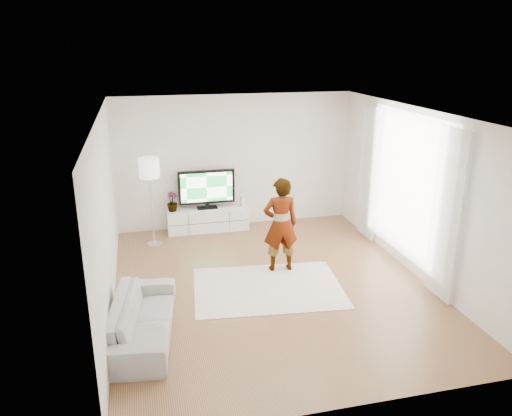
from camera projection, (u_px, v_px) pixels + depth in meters
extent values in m
plane|color=#997045|center=(271.00, 285.00, 8.21)|extent=(6.00, 6.00, 0.00)
plane|color=white|center=(273.00, 113.00, 7.32)|extent=(6.00, 6.00, 0.00)
cube|color=white|center=(106.00, 216.00, 7.21)|extent=(0.02, 6.00, 2.80)
cube|color=white|center=(417.00, 193.00, 8.32)|extent=(0.02, 6.00, 2.80)
cube|color=white|center=(235.00, 161.00, 10.53)|extent=(5.00, 0.02, 2.80)
cube|color=white|center=(351.00, 294.00, 5.00)|extent=(5.00, 0.02, 2.80)
cube|color=white|center=(407.00, 186.00, 8.57)|extent=(0.01, 2.60, 2.50)
cube|color=white|center=(446.00, 216.00, 7.39)|extent=(0.04, 0.70, 2.60)
cube|color=white|center=(369.00, 173.00, 9.79)|extent=(0.04, 0.70, 2.60)
cube|color=white|center=(208.00, 219.00, 10.54)|extent=(1.70, 0.48, 0.48)
cube|color=black|center=(209.00, 223.00, 10.32)|extent=(1.65, 0.00, 0.01)
cube|color=black|center=(189.00, 225.00, 10.22)|extent=(0.01, 0.00, 0.42)
cube|color=black|center=(230.00, 221.00, 10.41)|extent=(0.01, 0.00, 0.42)
cube|color=black|center=(207.00, 208.00, 10.49)|extent=(0.42, 0.23, 0.02)
cube|color=black|center=(207.00, 205.00, 10.47)|extent=(0.08, 0.05, 0.08)
cube|color=black|center=(207.00, 187.00, 10.34)|extent=(1.18, 0.06, 0.72)
cube|color=green|center=(207.00, 187.00, 10.31)|extent=(1.07, 0.01, 0.61)
cube|color=white|center=(242.00, 201.00, 10.59)|extent=(0.07, 0.15, 0.21)
cube|color=#4CB2FF|center=(243.00, 202.00, 10.52)|extent=(0.01, 0.00, 0.11)
imported|color=#3F7238|center=(172.00, 202.00, 10.24)|extent=(0.30, 0.30, 0.40)
cube|color=#EFE0CC|center=(268.00, 288.00, 8.10)|extent=(2.54, 1.95, 0.01)
imported|color=#334772|center=(280.00, 225.00, 8.50)|extent=(0.62, 0.42, 1.65)
imported|color=#A5A5A0|center=(143.00, 318.00, 6.67)|extent=(1.01, 2.02, 0.56)
cylinder|color=silver|center=(154.00, 244.00, 9.85)|extent=(0.30, 0.30, 0.02)
cylinder|color=silver|center=(152.00, 211.00, 9.63)|extent=(0.04, 0.04, 1.34)
cylinder|color=white|center=(149.00, 168.00, 9.36)|extent=(0.39, 0.39, 0.38)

